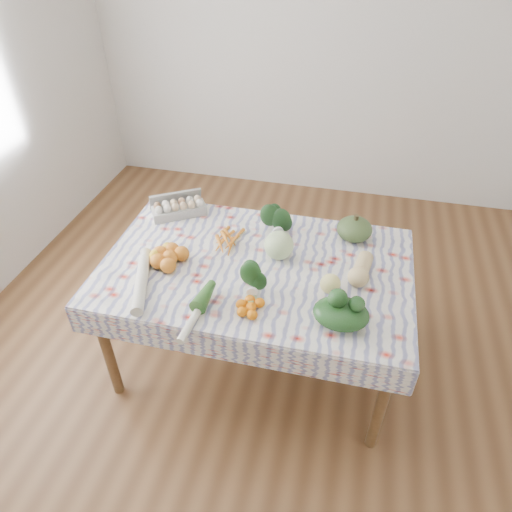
% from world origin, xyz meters
% --- Properties ---
extents(ground, '(4.50, 4.50, 0.00)m').
position_xyz_m(ground, '(0.00, 0.00, 0.00)').
color(ground, brown).
rests_on(ground, ground).
extents(wall_back, '(4.00, 0.04, 2.80)m').
position_xyz_m(wall_back, '(0.00, 2.25, 1.40)').
color(wall_back, silver).
rests_on(wall_back, ground).
extents(dining_table, '(1.60, 1.00, 0.75)m').
position_xyz_m(dining_table, '(0.00, 0.00, 0.68)').
color(dining_table, brown).
rests_on(dining_table, ground).
extents(tablecloth, '(1.66, 1.06, 0.01)m').
position_xyz_m(tablecloth, '(0.00, 0.00, 0.76)').
color(tablecloth, white).
rests_on(tablecloth, dining_table).
extents(egg_carton, '(0.35, 0.28, 0.09)m').
position_xyz_m(egg_carton, '(-0.58, 0.36, 0.81)').
color(egg_carton, '#ABACA6').
rests_on(egg_carton, tablecloth).
extents(carrot_bunch, '(0.21, 0.19, 0.04)m').
position_xyz_m(carrot_bunch, '(-0.21, 0.14, 0.78)').
color(carrot_bunch, orange).
rests_on(carrot_bunch, tablecloth).
extents(kale_bunch, '(0.20, 0.19, 0.15)m').
position_xyz_m(kale_bunch, '(0.05, 0.32, 0.83)').
color(kale_bunch, '#163516').
rests_on(kale_bunch, tablecloth).
extents(kabocha_squash, '(0.23, 0.23, 0.13)m').
position_xyz_m(kabocha_squash, '(0.49, 0.36, 0.83)').
color(kabocha_squash, '#40592C').
rests_on(kabocha_squash, tablecloth).
extents(cabbage, '(0.17, 0.17, 0.16)m').
position_xyz_m(cabbage, '(0.11, 0.09, 0.84)').
color(cabbage, '#BAD994').
rests_on(cabbage, tablecloth).
extents(butternut_squash, '(0.15, 0.25, 0.11)m').
position_xyz_m(butternut_squash, '(0.55, 0.03, 0.82)').
color(butternut_squash, '#DDBF7C').
rests_on(butternut_squash, tablecloth).
extents(orange_cluster, '(0.33, 0.33, 0.09)m').
position_xyz_m(orange_cluster, '(-0.45, -0.10, 0.81)').
color(orange_cluster, orange).
rests_on(orange_cluster, tablecloth).
extents(broccoli, '(0.17, 0.17, 0.10)m').
position_xyz_m(broccoli, '(0.03, -0.21, 0.81)').
color(broccoli, '#1A4419').
rests_on(broccoli, tablecloth).
extents(mandarin_cluster, '(0.20, 0.20, 0.05)m').
position_xyz_m(mandarin_cluster, '(0.06, -0.35, 0.79)').
color(mandarin_cluster, orange).
rests_on(mandarin_cluster, tablecloth).
extents(grapefruit, '(0.13, 0.13, 0.10)m').
position_xyz_m(grapefruit, '(0.41, -0.12, 0.81)').
color(grapefruit, '#F0E77F').
rests_on(grapefruit, tablecloth).
extents(spinach_bag, '(0.30, 0.27, 0.11)m').
position_xyz_m(spinach_bag, '(0.48, -0.33, 0.82)').
color(spinach_bag, '#173916').
rests_on(spinach_bag, tablecloth).
extents(daikon, '(0.20, 0.42, 0.06)m').
position_xyz_m(daikon, '(-0.52, -0.32, 0.79)').
color(daikon, silver).
rests_on(daikon, tablecloth).
extents(leek, '(0.07, 0.38, 0.04)m').
position_xyz_m(leek, '(-0.18, -0.44, 0.78)').
color(leek, white).
rests_on(leek, tablecloth).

